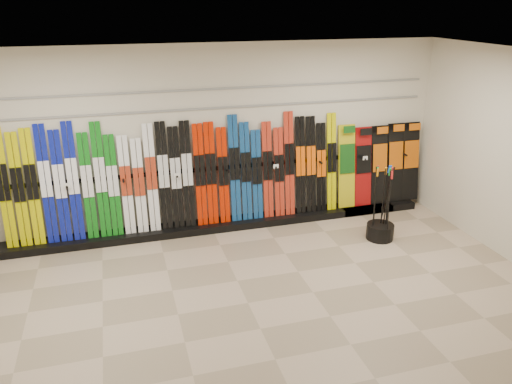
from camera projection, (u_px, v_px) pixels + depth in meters
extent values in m
plane|color=gray|center=(248.00, 303.00, 6.34)|extent=(8.00, 8.00, 0.00)
plane|color=beige|center=(207.00, 139.00, 8.04)|extent=(8.00, 0.00, 8.00)
plane|color=silver|center=(246.00, 61.00, 5.25)|extent=(8.00, 8.00, 0.00)
cube|color=black|center=(225.00, 224.00, 8.42)|extent=(8.00, 0.40, 0.12)
cube|color=#D5D200|center=(4.00, 188.00, 7.29)|extent=(0.17, 0.27, 1.81)
cube|color=#D5D200|center=(19.00, 190.00, 7.35)|extent=(0.17, 0.25, 1.71)
cube|color=#D5D200|center=(32.00, 188.00, 7.39)|extent=(0.17, 0.26, 1.76)
cube|color=#0D1894|center=(46.00, 185.00, 7.44)|extent=(0.17, 0.26, 1.81)
cube|color=#0D1894|center=(60.00, 187.00, 7.50)|extent=(0.17, 0.25, 1.71)
cube|color=#0D1894|center=(73.00, 182.00, 7.53)|extent=(0.17, 0.27, 1.82)
cube|color=#117116|center=(88.00, 186.00, 7.61)|extent=(0.17, 0.24, 1.64)
cube|color=#117116|center=(101.00, 180.00, 7.64)|extent=(0.17, 0.26, 1.79)
cube|color=#117116|center=(113.00, 186.00, 7.71)|extent=(0.17, 0.23, 1.58)
cube|color=white|center=(126.00, 186.00, 7.76)|extent=(0.17, 0.23, 1.55)
cube|color=white|center=(139.00, 186.00, 7.82)|extent=(0.17, 0.22, 1.49)
cube|color=white|center=(152.00, 178.00, 7.85)|extent=(0.17, 0.25, 1.71)
cube|color=black|center=(164.00, 176.00, 7.90)|extent=(0.17, 0.25, 1.73)
cube|color=black|center=(176.00, 178.00, 7.96)|extent=(0.17, 0.24, 1.64)
cube|color=black|center=(187.00, 175.00, 8.00)|extent=(0.17, 0.25, 1.72)
cube|color=red|center=(200.00, 175.00, 8.05)|extent=(0.17, 0.24, 1.66)
cube|color=red|center=(211.00, 174.00, 8.10)|extent=(0.17, 0.25, 1.67)
cube|color=red|center=(223.00, 176.00, 8.16)|extent=(0.17, 0.23, 1.58)
cube|color=navy|center=(235.00, 169.00, 8.19)|extent=(0.17, 0.26, 1.77)
cube|color=navy|center=(246.00, 172.00, 8.26)|extent=(0.17, 0.24, 1.64)
cube|color=navy|center=(257.00, 175.00, 8.32)|extent=(0.17, 0.22, 1.50)
cube|color=red|center=(268.00, 170.00, 8.36)|extent=(0.17, 0.24, 1.62)
cube|color=red|center=(279.00, 172.00, 8.42)|extent=(0.17, 0.22, 1.51)
cube|color=red|center=(289.00, 164.00, 8.44)|extent=(0.17, 0.26, 1.76)
cube|color=black|center=(300.00, 166.00, 8.50)|extent=(0.17, 0.25, 1.67)
cube|color=black|center=(311.00, 165.00, 8.55)|extent=(0.17, 0.24, 1.66)
cube|color=black|center=(321.00, 168.00, 8.62)|extent=(0.17, 0.23, 1.54)
cube|color=#D5D200|center=(332.00, 162.00, 8.65)|extent=(0.17, 0.25, 1.69)
cube|color=gold|center=(347.00, 167.00, 8.77)|extent=(0.31, 0.23, 1.47)
cube|color=#990C0C|center=(363.00, 167.00, 8.86)|extent=(0.31, 0.22, 1.41)
cube|color=black|center=(379.00, 165.00, 8.95)|extent=(0.31, 0.22, 1.41)
cube|color=black|center=(395.00, 163.00, 9.03)|extent=(0.31, 0.22, 1.43)
cube|color=black|center=(410.00, 162.00, 9.11)|extent=(0.33, 0.22, 1.43)
cylinder|color=black|center=(380.00, 231.00, 8.00)|extent=(0.43, 0.43, 0.25)
cylinder|color=black|center=(389.00, 208.00, 7.68)|extent=(0.02, 0.11, 1.18)
cylinder|color=black|center=(383.00, 203.00, 7.85)|extent=(0.08, 0.11, 1.18)
cylinder|color=black|center=(388.00, 201.00, 7.94)|extent=(0.03, 0.05, 1.18)
cylinder|color=black|center=(387.00, 204.00, 7.82)|extent=(0.02, 0.14, 1.18)
cylinder|color=black|center=(389.00, 203.00, 7.85)|extent=(0.06, 0.03, 1.18)
cylinder|color=black|center=(374.00, 205.00, 7.79)|extent=(0.04, 0.03, 1.18)
cylinder|color=black|center=(386.00, 201.00, 7.93)|extent=(0.12, 0.16, 1.17)
cylinder|color=black|center=(375.00, 203.00, 7.86)|extent=(0.03, 0.09, 1.18)
cylinder|color=black|center=(375.00, 201.00, 7.93)|extent=(0.06, 0.08, 1.18)
cube|color=gray|center=(206.00, 109.00, 7.84)|extent=(7.60, 0.02, 0.03)
cube|color=gray|center=(205.00, 89.00, 7.73)|extent=(7.60, 0.02, 0.03)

